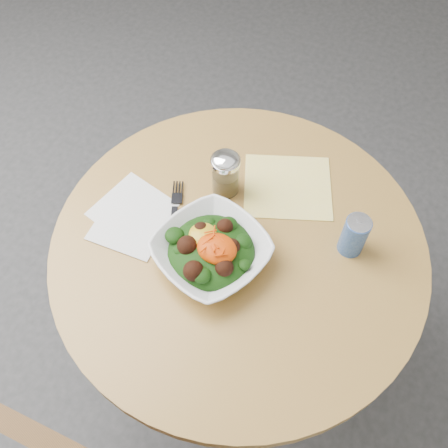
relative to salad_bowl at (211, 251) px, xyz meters
name	(u,v)px	position (x,y,z in m)	size (l,w,h in m)	color
ground	(234,348)	(0.04, 0.06, -0.78)	(6.00, 6.00, 0.00)	#2E2F31
table	(237,280)	(0.04, 0.06, -0.23)	(0.90, 0.90, 0.75)	black
cloth_napkin	(288,186)	(0.09, 0.27, -0.03)	(0.22, 0.20, 0.00)	yellow
paper_napkins	(132,216)	(-0.23, 0.03, -0.03)	(0.21, 0.23, 0.00)	silver
salad_bowl	(211,251)	(0.00, 0.00, 0.00)	(0.32, 0.32, 0.09)	silver
fork	(175,214)	(-0.13, 0.07, -0.03)	(0.10, 0.21, 0.00)	black
spice_shaker	(225,174)	(-0.05, 0.20, 0.03)	(0.07, 0.07, 0.13)	silver
beverage_can	(354,235)	(0.29, 0.16, 0.02)	(0.06, 0.06, 0.11)	navy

